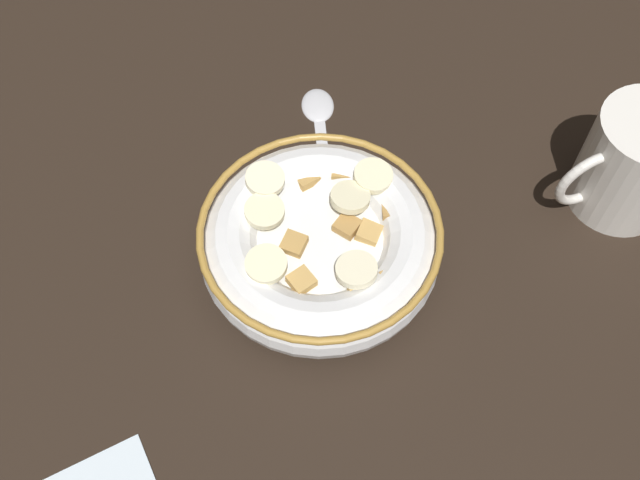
# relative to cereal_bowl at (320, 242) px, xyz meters

# --- Properties ---
(ground_plane) EXTENTS (1.26, 1.26, 0.02)m
(ground_plane) POSITION_rel_cereal_bowl_xyz_m (0.00, 0.00, -0.04)
(ground_plane) COLOR black
(cereal_bowl) EXTENTS (0.19, 0.19, 0.05)m
(cereal_bowl) POSITION_rel_cereal_bowl_xyz_m (0.00, 0.00, 0.00)
(cereal_bowl) COLOR white
(cereal_bowl) RESTS_ON ground_plane
(spoon) EXTENTS (0.06, 0.13, 0.01)m
(spoon) POSITION_rel_cereal_bowl_xyz_m (-0.05, -0.14, -0.02)
(spoon) COLOR silver
(spoon) RESTS_ON ground_plane
(coffee_mug) EXTENTS (0.11, 0.08, 0.09)m
(coffee_mug) POSITION_rel_cereal_bowl_xyz_m (-0.26, 0.04, 0.02)
(coffee_mug) COLOR white
(coffee_mug) RESTS_ON ground_plane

